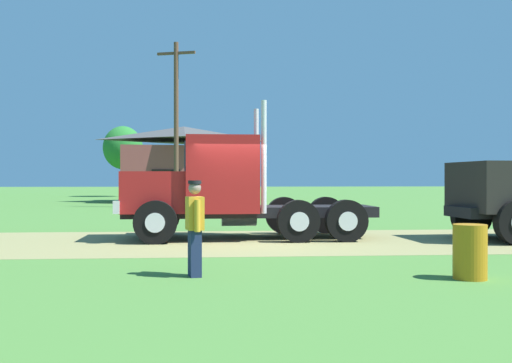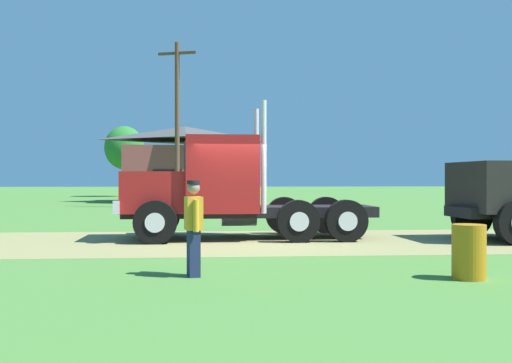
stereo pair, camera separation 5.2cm
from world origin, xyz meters
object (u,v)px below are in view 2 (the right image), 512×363
Objects in this scene: truck_foreground_white at (217,190)px; utility_pole_far at (177,120)px; shed_building at (185,165)px; steel_barrel at (469,252)px; visitor_by_barrel at (194,225)px.

truck_foreground_white is 0.76× the size of utility_pole_far.
utility_pole_far is at bearing -89.99° from shed_building.
steel_barrel is 24.70m from utility_pole_far.
shed_building is at bearing 100.69° from steel_barrel.
shed_building is at bearing 92.97° from visitor_by_barrel.
truck_foreground_white reaches higher than steel_barrel.
shed_building is 0.99× the size of utility_pole_far.
shed_building is at bearing 94.67° from truck_foreground_white.
visitor_by_barrel is (-0.44, -6.14, -0.47)m from truck_foreground_white.
truck_foreground_white reaches higher than visitor_by_barrel.
truck_foreground_white is 4.34× the size of visitor_by_barrel.
visitor_by_barrel is at bearing -94.13° from truck_foreground_white.
utility_pole_far reaches higher than steel_barrel.
shed_building is (-2.09, 25.56, 1.22)m from truck_foreground_white.
visitor_by_barrel is 0.17× the size of utility_pole_far.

